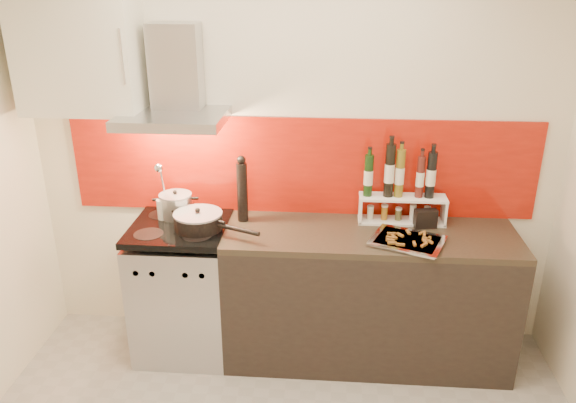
# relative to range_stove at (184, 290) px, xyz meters

# --- Properties ---
(back_wall) EXTENTS (3.40, 0.02, 2.60)m
(back_wall) POSITION_rel_range_stove_xyz_m (0.70, 0.30, 0.86)
(back_wall) COLOR silver
(back_wall) RESTS_ON ground
(backsplash) EXTENTS (3.00, 0.02, 0.64)m
(backsplash) POSITION_rel_range_stove_xyz_m (0.75, 0.29, 0.78)
(backsplash) COLOR #951308
(backsplash) RESTS_ON back_wall
(range_stove) EXTENTS (0.60, 0.60, 0.91)m
(range_stove) POSITION_rel_range_stove_xyz_m (0.00, 0.00, 0.00)
(range_stove) COLOR #B7B7BA
(range_stove) RESTS_ON ground
(counter) EXTENTS (1.80, 0.60, 0.90)m
(counter) POSITION_rel_range_stove_xyz_m (1.20, 0.00, 0.01)
(counter) COLOR black
(counter) RESTS_ON ground
(range_hood) EXTENTS (0.62, 0.50, 0.61)m
(range_hood) POSITION_rel_range_stove_xyz_m (0.00, 0.14, 1.30)
(range_hood) COLOR #B7B7BA
(range_hood) RESTS_ON back_wall
(upper_cabinet) EXTENTS (0.70, 0.35, 0.72)m
(upper_cabinet) POSITION_rel_range_stove_xyz_m (-0.55, 0.13, 1.51)
(upper_cabinet) COLOR white
(upper_cabinet) RESTS_ON back_wall
(stock_pot) EXTENTS (0.21, 0.21, 0.18)m
(stock_pot) POSITION_rel_range_stove_xyz_m (-0.05, 0.13, 0.55)
(stock_pot) COLOR #B7B7BA
(stock_pot) RESTS_ON range_stove
(saute_pan) EXTENTS (0.56, 0.33, 0.14)m
(saute_pan) POSITION_rel_range_stove_xyz_m (0.14, -0.05, 0.52)
(saute_pan) COLOR black
(saute_pan) RESTS_ON range_stove
(utensil_jar) EXTENTS (0.08, 0.13, 0.40)m
(utensil_jar) POSITION_rel_range_stove_xyz_m (-0.12, 0.09, 0.58)
(utensil_jar) COLOR silver
(utensil_jar) RESTS_ON range_stove
(pepper_mill) EXTENTS (0.07, 0.07, 0.44)m
(pepper_mill) POSITION_rel_range_stove_xyz_m (0.39, 0.12, 0.67)
(pepper_mill) COLOR black
(pepper_mill) RESTS_ON counter
(step_shelf) EXTENTS (0.55, 0.15, 0.51)m
(step_shelf) POSITION_rel_range_stove_xyz_m (1.39, 0.18, 0.68)
(step_shelf) COLOR white
(step_shelf) RESTS_ON counter
(caddy_box) EXTENTS (0.15, 0.08, 0.12)m
(caddy_box) POSITION_rel_range_stove_xyz_m (1.54, 0.10, 0.52)
(caddy_box) COLOR black
(caddy_box) RESTS_ON counter
(baking_tray) EXTENTS (0.50, 0.44, 0.03)m
(baking_tray) POSITION_rel_range_stove_xyz_m (1.41, -0.13, 0.47)
(baking_tray) COLOR silver
(baking_tray) RESTS_ON counter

